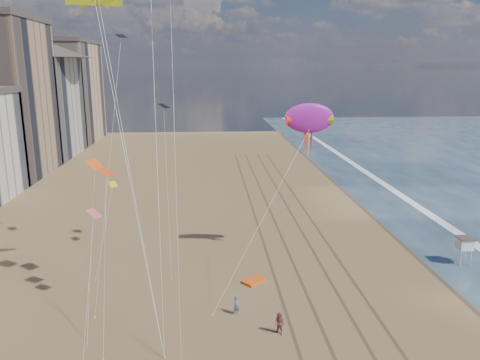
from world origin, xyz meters
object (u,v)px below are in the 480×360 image
kite_flyer_a (237,305)px  kite_flyer_b (280,324)px  show_kite (309,119)px  grounded_kite (254,281)px  lifeguard_stand (465,244)px

kite_flyer_a → kite_flyer_b: 4.45m
kite_flyer_b → show_kite: bearing=112.6°
grounded_kite → show_kite: 16.79m
lifeguard_stand → kite_flyer_a: 25.61m
grounded_kite → kite_flyer_b: (1.08, -9.10, 0.78)m
lifeguard_stand → grounded_kite: lifeguard_stand is taller
show_kite → kite_flyer_a: bearing=-125.8°
lifeguard_stand → show_kite: 20.71m
show_kite → lifeguard_stand: bearing=-8.7°
grounded_kite → kite_flyer_a: kite_flyer_a is taller
kite_flyer_b → kite_flyer_a: bearing=175.6°
lifeguard_stand → grounded_kite: (-22.08, -2.64, -2.14)m
lifeguard_stand → kite_flyer_b: (-21.00, -11.73, -1.35)m
lifeguard_stand → kite_flyer_a: size_ratio=1.78×
show_kite → kite_flyer_a: (-7.94, -11.00, -14.17)m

